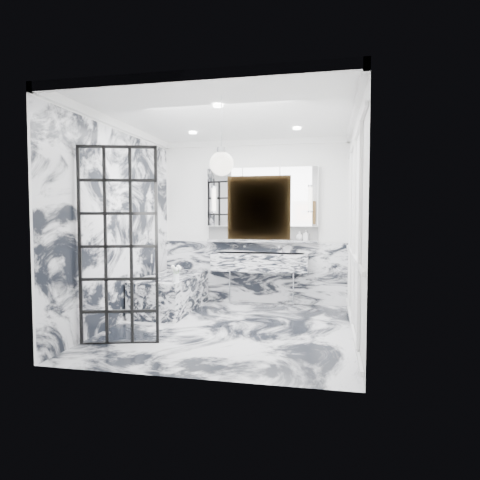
% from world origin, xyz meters
% --- Properties ---
extents(floor, '(3.60, 3.60, 0.00)m').
position_xyz_m(floor, '(0.00, 0.00, 0.00)').
color(floor, silver).
rests_on(floor, ground).
extents(ceiling, '(3.60, 3.60, 0.00)m').
position_xyz_m(ceiling, '(0.00, 0.00, 2.80)').
color(ceiling, white).
rests_on(ceiling, wall_back).
extents(wall_back, '(3.60, 0.00, 3.60)m').
position_xyz_m(wall_back, '(0.00, 1.80, 1.40)').
color(wall_back, white).
rests_on(wall_back, floor).
extents(wall_front, '(3.60, 0.00, 3.60)m').
position_xyz_m(wall_front, '(0.00, -1.80, 1.40)').
color(wall_front, white).
rests_on(wall_front, floor).
extents(wall_left, '(0.00, 3.60, 3.60)m').
position_xyz_m(wall_left, '(-1.60, 0.00, 1.40)').
color(wall_left, white).
rests_on(wall_left, floor).
extents(wall_right, '(0.00, 3.60, 3.60)m').
position_xyz_m(wall_right, '(1.60, 0.00, 1.40)').
color(wall_right, white).
rests_on(wall_right, floor).
extents(marble_clad_back, '(3.18, 0.05, 1.05)m').
position_xyz_m(marble_clad_back, '(0.00, 1.78, 0.53)').
color(marble_clad_back, silver).
rests_on(marble_clad_back, floor).
extents(marble_clad_left, '(0.02, 3.56, 2.68)m').
position_xyz_m(marble_clad_left, '(-1.59, 0.00, 1.34)').
color(marble_clad_left, silver).
rests_on(marble_clad_left, floor).
extents(panel_molding, '(0.03, 3.40, 2.30)m').
position_xyz_m(panel_molding, '(1.58, 0.00, 1.30)').
color(panel_molding, white).
rests_on(panel_molding, floor).
extents(soap_bottle_a, '(0.08, 0.08, 0.18)m').
position_xyz_m(soap_bottle_a, '(0.39, 1.71, 1.18)').
color(soap_bottle_a, '#8C5919').
rests_on(soap_bottle_a, ledge).
extents(soap_bottle_b, '(0.10, 0.10, 0.18)m').
position_xyz_m(soap_bottle_b, '(0.90, 1.71, 1.18)').
color(soap_bottle_b, '#4C4C51').
rests_on(soap_bottle_b, ledge).
extents(soap_bottle_c, '(0.16, 0.16, 0.15)m').
position_xyz_m(soap_bottle_c, '(0.80, 1.71, 1.17)').
color(soap_bottle_c, silver).
rests_on(soap_bottle_c, ledge).
extents(face_pot, '(0.15, 0.15, 0.15)m').
position_xyz_m(face_pot, '(0.13, 1.71, 1.17)').
color(face_pot, white).
rests_on(face_pot, ledge).
extents(amber_bottle, '(0.04, 0.04, 0.10)m').
position_xyz_m(amber_bottle, '(0.25, 1.71, 1.14)').
color(amber_bottle, '#8C5919').
rests_on(amber_bottle, ledge).
extents(flower_vase, '(0.09, 0.09, 0.12)m').
position_xyz_m(flower_vase, '(-0.87, 0.31, 0.61)').
color(flower_vase, silver).
rests_on(flower_vase, bathtub).
extents(crittall_door, '(0.86, 0.28, 2.29)m').
position_xyz_m(crittall_door, '(-1.12, -0.93, 1.15)').
color(crittall_door, black).
rests_on(crittall_door, floor).
extents(artwork, '(0.46, 0.04, 0.46)m').
position_xyz_m(artwork, '(0.67, -1.76, 1.57)').
color(artwork, '#C55314').
rests_on(artwork, wall_front).
extents(pendant_light, '(0.25, 0.25, 0.25)m').
position_xyz_m(pendant_light, '(0.17, -1.11, 2.05)').
color(pendant_light, white).
rests_on(pendant_light, ceiling).
extents(trough_sink, '(1.60, 0.45, 0.30)m').
position_xyz_m(trough_sink, '(0.15, 1.55, 0.73)').
color(trough_sink, silver).
rests_on(trough_sink, wall_back).
extents(ledge, '(1.90, 0.14, 0.04)m').
position_xyz_m(ledge, '(0.15, 1.72, 1.07)').
color(ledge, silver).
rests_on(ledge, wall_back).
extents(subway_tile, '(1.90, 0.03, 0.23)m').
position_xyz_m(subway_tile, '(0.15, 1.78, 1.21)').
color(subway_tile, white).
rests_on(subway_tile, wall_back).
extents(mirror_cabinet, '(1.90, 0.16, 1.00)m').
position_xyz_m(mirror_cabinet, '(0.15, 1.73, 1.82)').
color(mirror_cabinet, white).
rests_on(mirror_cabinet, wall_back).
extents(sconce_left, '(0.07, 0.07, 0.40)m').
position_xyz_m(sconce_left, '(-0.67, 1.63, 1.78)').
color(sconce_left, white).
rests_on(sconce_left, mirror_cabinet).
extents(sconce_right, '(0.07, 0.07, 0.40)m').
position_xyz_m(sconce_right, '(0.97, 1.63, 1.78)').
color(sconce_right, white).
rests_on(sconce_right, mirror_cabinet).
extents(bathtub, '(0.75, 1.65, 0.55)m').
position_xyz_m(bathtub, '(-1.18, 0.90, 0.28)').
color(bathtub, silver).
rests_on(bathtub, floor).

